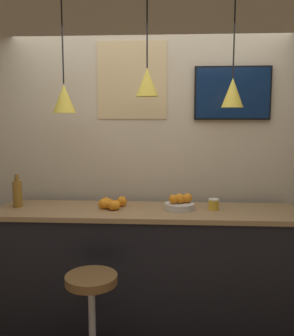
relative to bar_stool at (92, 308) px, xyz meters
The scene contains 12 objects.
back_wall 1.48m from the bar_stool, 71.15° to the left, with size 8.00×0.06×2.90m.
service_counter 0.71m from the bar_stool, 60.11° to the left, with size 2.52×0.61×1.01m.
bar_stool is the anchor object (origin of this frame).
fruit_bowl 1.09m from the bar_stool, 45.48° to the left, with size 0.25×0.25×0.13m.
orange_pile 0.88m from the bar_stool, 86.49° to the left, with size 0.23×0.23×0.09m.
juice_bottle 1.21m from the bar_stool, 140.32° to the left, with size 0.08×0.08×0.28m.
spread_jar 1.26m from the bar_stool, 35.00° to the left, with size 0.09×0.09×0.09m.
pendant_lamp_left 1.65m from the bar_stool, 118.07° to the left, with size 0.19×0.19×1.00m.
pendant_lamp_middle 1.76m from the bar_stool, 60.56° to the left, with size 0.18×0.18×0.86m.
pendant_lamp_right 1.95m from the bar_stool, 31.03° to the left, with size 0.17×0.17×0.95m.
mounted_tv 2.13m from the bar_stool, 41.79° to the left, with size 0.67×0.04×0.47m.
wall_poster 1.94m from the bar_stool, 79.14° to the left, with size 0.63×0.01×0.69m.
Camera 1 is at (0.19, -2.41, 1.76)m, focal length 40.00 mm.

